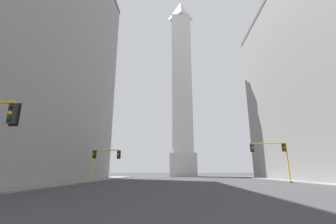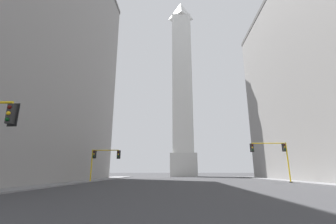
# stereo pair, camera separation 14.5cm
# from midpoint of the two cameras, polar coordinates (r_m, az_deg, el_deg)

# --- Properties ---
(sidewalk_left) EXTENTS (5.00, 81.31, 0.15)m
(sidewalk_left) POSITION_cam_midpoint_polar(r_m,az_deg,el_deg) (31.07, -28.98, -15.92)
(sidewalk_left) COLOR slate
(sidewalk_left) RESTS_ON ground_plane
(obelisk) EXTENTS (7.97, 7.97, 61.84)m
(obelisk) POSITION_cam_midpoint_polar(r_m,az_deg,el_deg) (75.58, 3.43, 6.76)
(obelisk) COLOR silver
(obelisk) RESTS_ON ground_plane
(traffic_light_mid_left) EXTENTS (4.62, 0.51, 4.93)m
(traffic_light_mid_left) POSITION_cam_midpoint_polar(r_m,az_deg,el_deg) (37.22, -16.52, -10.95)
(traffic_light_mid_left) COLOR yellow
(traffic_light_mid_left) RESTS_ON ground_plane
(traffic_light_mid_right) EXTENTS (5.64, 0.52, 5.92)m
(traffic_light_mid_right) POSITION_cam_midpoint_polar(r_m,az_deg,el_deg) (38.57, 25.32, -9.08)
(traffic_light_mid_right) COLOR yellow
(traffic_light_mid_right) RESTS_ON ground_plane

